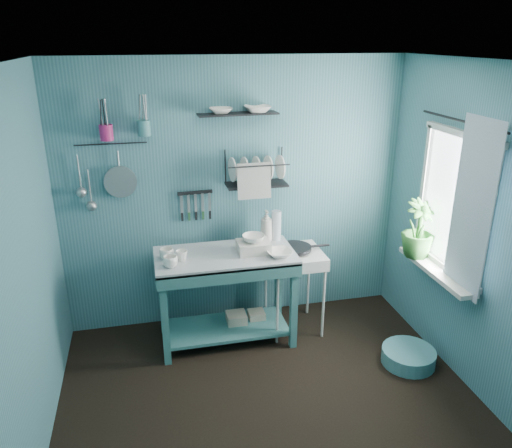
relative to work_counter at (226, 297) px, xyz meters
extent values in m
plane|color=black|center=(0.18, -1.06, -0.43)|extent=(3.20, 3.20, 0.00)
plane|color=silver|center=(0.18, -1.06, 2.07)|extent=(3.20, 3.20, 0.00)
plane|color=#396974|center=(0.18, 0.44, 0.82)|extent=(3.20, 0.00, 3.20)
plane|color=#396974|center=(0.18, -2.56, 0.82)|extent=(3.20, 0.00, 3.20)
plane|color=#396974|center=(-1.42, -1.06, 0.82)|extent=(0.00, 3.00, 3.00)
plane|color=#396974|center=(1.78, -1.06, 0.82)|extent=(0.00, 3.00, 3.00)
cube|color=#336C6C|center=(0.00, 0.00, 0.00)|extent=(1.28, 0.75, 0.86)
imported|color=white|center=(-0.48, -0.16, 0.48)|extent=(0.12, 0.12, 0.10)
imported|color=white|center=(-0.38, -0.06, 0.48)|extent=(0.14, 0.14, 0.09)
imported|color=white|center=(-0.50, 0.00, 0.48)|extent=(0.17, 0.17, 0.10)
cube|color=beige|center=(0.25, -0.02, 0.48)|extent=(0.28, 0.22, 0.10)
imported|color=white|center=(0.25, -0.02, 0.56)|extent=(0.20, 0.19, 0.06)
imported|color=beige|center=(0.42, 0.20, 0.58)|extent=(0.12, 0.12, 0.30)
cylinder|color=silver|center=(0.52, 0.22, 0.57)|extent=(0.09, 0.09, 0.28)
imported|color=white|center=(0.45, -0.15, 0.46)|extent=(0.22, 0.22, 0.05)
cube|color=silver|center=(0.66, 0.06, -0.03)|extent=(0.51, 0.51, 0.80)
cylinder|color=black|center=(0.66, 0.06, 0.40)|extent=(0.30, 0.30, 0.03)
cube|color=black|center=(-0.20, 0.41, 0.88)|extent=(0.32, 0.04, 0.03)
cube|color=black|center=(0.35, 0.31, 1.10)|extent=(0.56, 0.27, 0.32)
cube|color=black|center=(0.20, 0.34, 1.58)|extent=(0.71, 0.21, 0.01)
imported|color=white|center=(0.05, 0.34, 1.65)|extent=(0.21, 0.21, 0.05)
imported|color=white|center=(0.37, 0.34, 1.63)|extent=(0.24, 0.24, 0.06)
cylinder|color=#A81F60|center=(-0.91, 0.36, 1.46)|extent=(0.11, 0.11, 0.13)
cylinder|color=#3B777B|center=(-0.60, 0.36, 1.49)|extent=(0.11, 0.11, 0.13)
cylinder|color=#96999D|center=(-0.84, 0.39, 1.03)|extent=(0.28, 0.03, 0.28)
cylinder|color=#96999D|center=(-1.17, 0.40, 1.13)|extent=(0.01, 0.01, 0.30)
cylinder|color=#96999D|center=(-1.10, 0.40, 1.00)|extent=(0.01, 0.01, 0.30)
cylinder|color=black|center=(-0.89, 0.41, 1.36)|extent=(0.60, 0.01, 0.01)
plane|color=white|center=(1.77, -0.61, 0.97)|extent=(0.00, 1.10, 1.10)
cube|color=silver|center=(1.68, -0.61, 0.38)|extent=(0.16, 0.95, 0.04)
plane|color=silver|center=(1.70, -0.91, 1.02)|extent=(0.00, 1.35, 1.35)
cylinder|color=black|center=(1.72, -0.61, 1.62)|extent=(0.02, 1.05, 0.02)
imported|color=#2A6227|center=(1.64, -0.34, 0.65)|extent=(0.36, 0.36, 0.51)
cube|color=tan|center=(0.10, 0.05, -0.32)|extent=(0.18, 0.18, 0.22)
cube|color=tan|center=(0.30, 0.08, -0.33)|extent=(0.15, 0.15, 0.20)
cylinder|color=teal|center=(1.46, -0.71, -0.37)|extent=(0.45, 0.45, 0.13)
camera|label=1|loc=(-0.62, -3.94, 2.22)|focal=35.00mm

